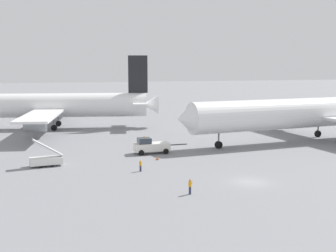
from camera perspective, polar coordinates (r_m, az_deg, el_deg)
The scene contains 8 objects.
ground_plane at distance 56.36m, azimuth 10.50°, elevation -7.12°, with size 600.00×600.00×0.00m, color gray.
airliner_at_gate_left at distance 103.27m, azimuth -15.87°, elevation 2.52°, with size 52.99×48.35×16.42m.
airliner_being_pushed at distance 88.36m, azimuth 18.81°, elevation 1.64°, with size 57.37×47.92×16.59m.
pushback_tug at distance 72.36m, azimuth -2.24°, elevation -2.59°, with size 8.96×2.90×2.93m.
gse_stair_truck_yellow at distance 65.86m, azimuth -15.45°, elevation -4.14°, with size 4.83×2.60×4.06m.
ground_crew_ramp_agent_by_cones at distance 50.23m, azimuth 2.86°, elevation -7.79°, with size 0.47×0.36×1.75m.
ground_crew_marshaller_foreground at distance 60.64m, azimuth -3.57°, elevation -5.10°, with size 0.36×0.36×1.60m.
traffic_cone_nose_right at distance 67.85m, azimuth -1.38°, elevation -4.14°, with size 0.44×0.44×0.60m.
Camera 1 is at (-23.56, -49.06, 14.67)m, focal length 47.22 mm.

